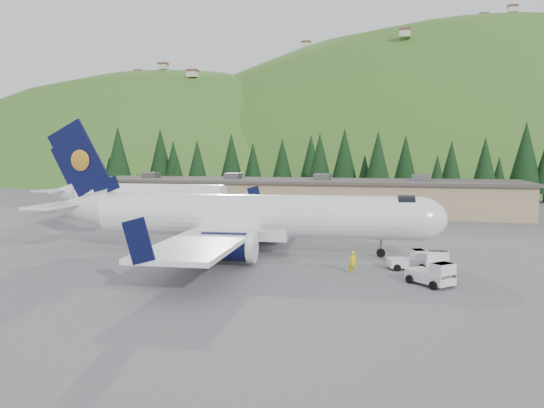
{
  "coord_description": "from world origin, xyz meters",
  "views": [
    {
      "loc": [
        13.48,
        -45.78,
        8.78
      ],
      "look_at": [
        0.0,
        6.0,
        4.0
      ],
      "focal_mm": 35.0,
      "sensor_mm": 36.0,
      "label": 1
    }
  ],
  "objects_px": {
    "airliner": "(244,217)",
    "second_airliner": "(131,195)",
    "baggage_tug_a": "(410,260)",
    "baggage_tug_b": "(434,275)",
    "baggage_tug_c": "(438,266)",
    "terminal_building": "(292,195)",
    "ramp_worker": "(353,262)"
  },
  "relations": [
    {
      "from": "airliner",
      "to": "baggage_tug_b",
      "type": "xyz_separation_m",
      "value": [
        16.29,
        -8.61,
        -2.54
      ]
    },
    {
      "from": "baggage_tug_c",
      "to": "ramp_worker",
      "type": "xyz_separation_m",
      "value": [
        -6.18,
        -0.32,
        0.05
      ]
    },
    {
      "from": "airliner",
      "to": "baggage_tug_c",
      "type": "bearing_deg",
      "value": -23.79
    },
    {
      "from": "airliner",
      "to": "baggage_tug_a",
      "type": "height_order",
      "value": "airliner"
    },
    {
      "from": "airliner",
      "to": "terminal_building",
      "type": "height_order",
      "value": "airliner"
    },
    {
      "from": "baggage_tug_a",
      "to": "second_airliner",
      "type": "bearing_deg",
      "value": 127.49
    },
    {
      "from": "airliner",
      "to": "second_airliner",
      "type": "bearing_deg",
      "value": 132.33
    },
    {
      "from": "second_airliner",
      "to": "baggage_tug_b",
      "type": "bearing_deg",
      "value": -37.42
    },
    {
      "from": "terminal_building",
      "to": "ramp_worker",
      "type": "bearing_deg",
      "value": -71.86
    },
    {
      "from": "second_airliner",
      "to": "ramp_worker",
      "type": "bearing_deg",
      "value": -39.32
    },
    {
      "from": "baggage_tug_b",
      "to": "baggage_tug_c",
      "type": "xyz_separation_m",
      "value": [
        0.43,
        2.87,
        0.04
      ]
    },
    {
      "from": "baggage_tug_b",
      "to": "ramp_worker",
      "type": "distance_m",
      "value": 6.29
    },
    {
      "from": "baggage_tug_a",
      "to": "ramp_worker",
      "type": "height_order",
      "value": "ramp_worker"
    },
    {
      "from": "second_airliner",
      "to": "baggage_tug_a",
      "type": "height_order",
      "value": "second_airliner"
    },
    {
      "from": "baggage_tug_b",
      "to": "baggage_tug_c",
      "type": "bearing_deg",
      "value": 125.64
    },
    {
      "from": "second_airliner",
      "to": "baggage_tug_a",
      "type": "xyz_separation_m",
      "value": [
        38.54,
        -25.41,
        -2.64
      ]
    },
    {
      "from": "baggage_tug_a",
      "to": "ramp_worker",
      "type": "relative_size",
      "value": 1.84
    },
    {
      "from": "ramp_worker",
      "to": "baggage_tug_c",
      "type": "bearing_deg",
      "value": 177.75
    },
    {
      "from": "baggage_tug_c",
      "to": "airliner",
      "type": "bearing_deg",
      "value": 72.77
    },
    {
      "from": "airliner",
      "to": "terminal_building",
      "type": "xyz_separation_m",
      "value": [
        -3.92,
        38.09,
        -0.68
      ]
    },
    {
      "from": "second_airliner",
      "to": "ramp_worker",
      "type": "xyz_separation_m",
      "value": [
        34.38,
        -28.15,
        -2.47
      ]
    },
    {
      "from": "baggage_tug_b",
      "to": "second_airliner",
      "type": "bearing_deg",
      "value": -173.27
    },
    {
      "from": "baggage_tug_b",
      "to": "terminal_building",
      "type": "height_order",
      "value": "terminal_building"
    },
    {
      "from": "second_airliner",
      "to": "baggage_tug_c",
      "type": "xyz_separation_m",
      "value": [
        40.55,
        -27.83,
        -2.52
      ]
    },
    {
      "from": "second_airliner",
      "to": "baggage_tug_c",
      "type": "relative_size",
      "value": 8.06
    },
    {
      "from": "baggage_tug_a",
      "to": "baggage_tug_b",
      "type": "relative_size",
      "value": 0.93
    },
    {
      "from": "airliner",
      "to": "ramp_worker",
      "type": "height_order",
      "value": "airliner"
    },
    {
      "from": "second_airliner",
      "to": "baggage_tug_b",
      "type": "relative_size",
      "value": 8.08
    },
    {
      "from": "baggage_tug_a",
      "to": "airliner",
      "type": "bearing_deg",
      "value": 148.17
    },
    {
      "from": "second_airliner",
      "to": "terminal_building",
      "type": "xyz_separation_m",
      "value": [
        19.91,
        16.0,
        -0.7
      ]
    },
    {
      "from": "baggage_tug_a",
      "to": "baggage_tug_c",
      "type": "xyz_separation_m",
      "value": [
        2.01,
        -2.42,
        0.12
      ]
    },
    {
      "from": "baggage_tug_c",
      "to": "terminal_building",
      "type": "xyz_separation_m",
      "value": [
        -20.64,
        43.83,
        1.82
      ]
    }
  ]
}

